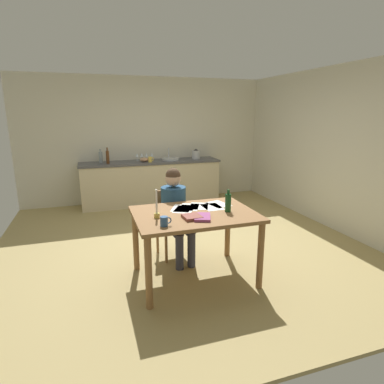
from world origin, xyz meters
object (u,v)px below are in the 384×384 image
object	(u,v)px
book_cookery	(202,217)
wine_glass_near_sink	(152,155)
stovetop_kettle	(196,154)
wine_glass_back_right	(137,155)
dining_table	(194,222)
wine_glass_by_kettle	(146,155)
candlestick	(157,210)
bottle_oil	(101,157)
teacup_on_counter	(150,159)
wine_bottle_on_table	(228,202)
bottle_vinegar	(108,157)
person_seated	(175,209)
mixing_bowl	(144,160)
chair_at_table	(172,219)
wine_glass_back_left	(142,155)
coffee_mug	(164,221)
sink_unit	(171,159)
book_magazine	(192,217)

from	to	relation	value
book_cookery	wine_glass_near_sink	world-z (taller)	wine_glass_near_sink
stovetop_kettle	wine_glass_back_right	size ratio (longest dim) A/B	1.43
dining_table	wine_glass_by_kettle	distance (m)	3.44
candlestick	bottle_oil	size ratio (longest dim) A/B	1.14
stovetop_kettle	teacup_on_counter	world-z (taller)	stovetop_kettle
wine_bottle_on_table	bottle_vinegar	bearing A→B (deg)	108.38
person_seated	mixing_bowl	distance (m)	2.66
chair_at_table	wine_glass_back_right	xyz separation A→B (m)	(-0.04, 2.70, 0.52)
wine_glass_by_kettle	wine_glass_back_left	distance (m)	0.10
dining_table	bottle_vinegar	world-z (taller)	bottle_vinegar
mixing_bowl	wine_glass_by_kettle	bearing A→B (deg)	67.84
coffee_mug	wine_glass_back_right	world-z (taller)	wine_glass_back_right
chair_at_table	stovetop_kettle	world-z (taller)	stovetop_kettle
bottle_oil	wine_bottle_on_table	bearing A→B (deg)	-70.57
book_cookery	wine_glass_by_kettle	distance (m)	3.65
candlestick	bottle_vinegar	xyz separation A→B (m)	(-0.29, 3.24, 0.15)
person_seated	wine_glass_back_left	xyz separation A→B (m)	(0.05, 2.85, 0.33)
wine_glass_near_sink	wine_glass_back_right	size ratio (longest dim) A/B	1.00
mixing_bowl	teacup_on_counter	size ratio (longest dim) A/B	1.61
coffee_mug	wine_glass_back_right	size ratio (longest dim) A/B	0.74
bottle_vinegar	bottle_oil	bearing A→B (deg)	127.43
candlestick	stovetop_kettle	world-z (taller)	stovetop_kettle
sink_unit	wine_glass_back_left	size ratio (longest dim) A/B	2.34
book_cookery	wine_glass_back_right	distance (m)	3.65
candlestick	wine_glass_back_right	bearing A→B (deg)	84.72
book_cookery	sink_unit	distance (m)	3.54
wine_bottle_on_table	mixing_bowl	distance (m)	3.32
dining_table	teacup_on_counter	xyz separation A→B (m)	(0.11, 3.12, 0.27)
coffee_mug	book_cookery	world-z (taller)	coffee_mug
chair_at_table	coffee_mug	world-z (taller)	coffee_mug
wine_glass_near_sink	wine_glass_back_left	distance (m)	0.21
chair_at_table	book_magazine	distance (m)	0.96
wine_glass_back_right	candlestick	bearing A→B (deg)	-95.28
coffee_mug	sink_unit	distance (m)	3.73
coffee_mug	dining_table	bearing A→B (deg)	37.11
chair_at_table	dining_table	bearing A→B (deg)	-83.85
person_seated	book_magazine	world-z (taller)	person_seated
bottle_oil	wine_glass_near_sink	bearing A→B (deg)	3.83
sink_unit	teacup_on_counter	distance (m)	0.49
coffee_mug	bottle_oil	world-z (taller)	bottle_oil
dining_table	bottle_vinegar	xyz separation A→B (m)	(-0.72, 3.19, 0.34)
dining_table	bottle_vinegar	bearing A→B (deg)	102.72
bottle_oil	mixing_bowl	xyz separation A→B (m)	(0.85, -0.13, -0.07)
coffee_mug	mixing_bowl	xyz separation A→B (m)	(0.42, 3.54, 0.09)
dining_table	wine_glass_by_kettle	xyz separation A→B (m)	(0.08, 3.42, 0.32)
wine_bottle_on_table	teacup_on_counter	world-z (taller)	wine_bottle_on_table
dining_table	stovetop_kettle	world-z (taller)	stovetop_kettle
person_seated	bottle_oil	bearing A→B (deg)	105.72
coffee_mug	wine_bottle_on_table	xyz separation A→B (m)	(0.78, 0.23, 0.06)
coffee_mug	book_magazine	world-z (taller)	coffee_mug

